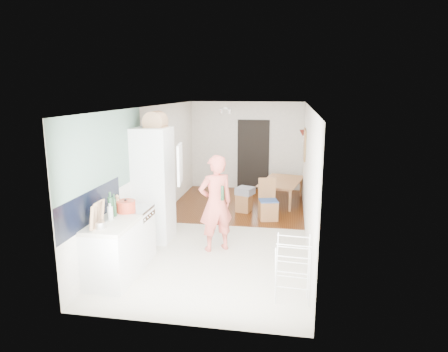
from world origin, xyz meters
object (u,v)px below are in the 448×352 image
(dining_table, at_px, (282,193))
(stool, at_px, (244,203))
(dining_chair, at_px, (268,200))
(drying_rack, at_px, (293,271))
(person, at_px, (216,195))

(dining_table, height_order, stool, dining_table)
(dining_chair, height_order, drying_rack, dining_chair)
(dining_chair, bearing_deg, stool, 126.16)
(dining_table, distance_m, stool, 1.29)
(dining_table, xyz_separation_m, drying_rack, (0.26, -4.87, 0.20))
(person, xyz_separation_m, drying_rack, (1.36, -1.59, -0.58))
(dining_chair, bearing_deg, drying_rack, -95.11)
(stool, bearing_deg, person, -95.52)
(stool, height_order, drying_rack, drying_rack)
(person, xyz_separation_m, stool, (0.23, 2.33, -0.81))
(person, relative_size, stool, 4.83)
(dining_chair, height_order, stool, dining_chair)
(person, bearing_deg, dining_chair, -147.24)
(dining_table, relative_size, dining_chair, 1.51)
(dining_chair, relative_size, stool, 2.16)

